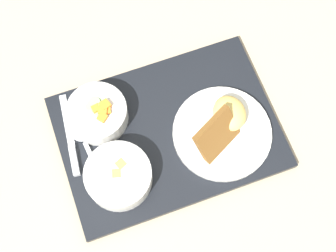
{
  "coord_description": "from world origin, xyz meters",
  "views": [
    {
      "loc": [
        -0.13,
        -0.28,
        0.92
      ],
      "look_at": [
        0.0,
        0.0,
        0.05
      ],
      "focal_mm": 50.0,
      "sensor_mm": 36.0,
      "label": 1
    }
  ],
  "objects_px": {
    "bowl_salad": "(98,113)",
    "knife": "(72,147)",
    "bowl_soup": "(118,176)",
    "plate_main": "(223,129)",
    "spoon": "(84,139)"
  },
  "relations": [
    {
      "from": "bowl_salad",
      "to": "knife",
      "type": "height_order",
      "value": "bowl_salad"
    },
    {
      "from": "knife",
      "to": "bowl_salad",
      "type": "bearing_deg",
      "value": -52.61
    },
    {
      "from": "bowl_soup",
      "to": "plate_main",
      "type": "relative_size",
      "value": 0.65
    },
    {
      "from": "knife",
      "to": "plate_main",
      "type": "bearing_deg",
      "value": -97.23
    },
    {
      "from": "bowl_salad",
      "to": "spoon",
      "type": "relative_size",
      "value": 0.86
    },
    {
      "from": "bowl_soup",
      "to": "bowl_salad",
      "type": "bearing_deg",
      "value": 84.36
    },
    {
      "from": "bowl_soup",
      "to": "spoon",
      "type": "relative_size",
      "value": 0.92
    },
    {
      "from": "knife",
      "to": "spoon",
      "type": "bearing_deg",
      "value": -66.46
    },
    {
      "from": "spoon",
      "to": "bowl_salad",
      "type": "bearing_deg",
      "value": -57.75
    },
    {
      "from": "bowl_salad",
      "to": "bowl_soup",
      "type": "relative_size",
      "value": 0.93
    },
    {
      "from": "bowl_salad",
      "to": "bowl_soup",
      "type": "bearing_deg",
      "value": -95.64
    },
    {
      "from": "plate_main",
      "to": "knife",
      "type": "height_order",
      "value": "plate_main"
    },
    {
      "from": "bowl_salad",
      "to": "bowl_soup",
      "type": "height_order",
      "value": "bowl_salad"
    },
    {
      "from": "bowl_salad",
      "to": "plate_main",
      "type": "xyz_separation_m",
      "value": [
        0.22,
        -0.13,
        -0.01
      ]
    },
    {
      "from": "bowl_soup",
      "to": "knife",
      "type": "distance_m",
      "value": 0.12
    }
  ]
}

